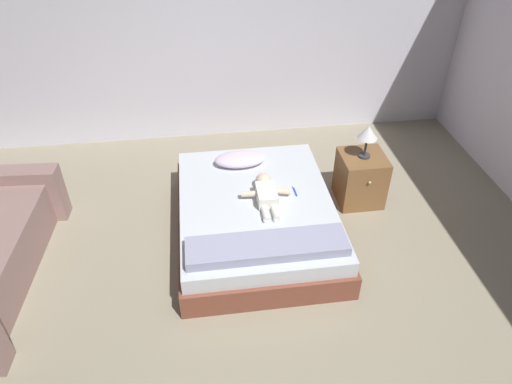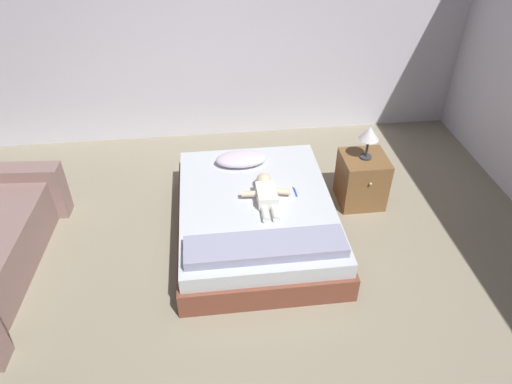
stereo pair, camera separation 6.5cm
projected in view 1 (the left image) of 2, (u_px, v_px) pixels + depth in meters
ground_plane at (252, 315)px, 3.80m from camera, size 8.00×8.00×0.00m
wall_behind_bed at (218, 25)px, 5.32m from camera, size 8.00×0.12×2.77m
bed at (256, 217)px, 4.48m from camera, size 1.47×1.91×0.40m
pillow at (240, 159)px, 4.79m from camera, size 0.52×0.27×0.13m
baby at (266, 193)px, 4.35m from camera, size 0.47×0.60×0.15m
toothbrush at (295, 191)px, 4.46m from camera, size 0.02×0.15×0.02m
nightstand at (360, 178)px, 4.85m from camera, size 0.45×0.48×0.54m
lamp at (368, 134)px, 4.53m from camera, size 0.19×0.19×0.35m
blanket at (267, 247)px, 3.81m from camera, size 1.33×0.32×0.09m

